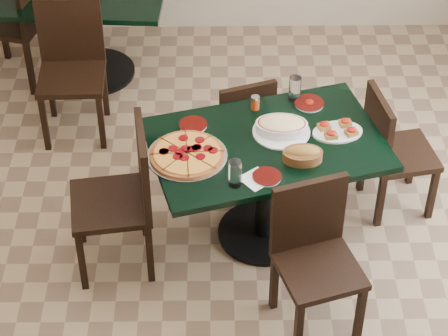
{
  "coord_description": "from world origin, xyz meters",
  "views": [
    {
      "loc": [
        0.04,
        -3.69,
        3.91
      ],
      "look_at": [
        0.08,
        0.0,
        0.76
      ],
      "focal_mm": 70.0,
      "sensor_mm": 36.0,
      "label": 1
    }
  ],
  "objects_px": {
    "main_table": "(266,166)",
    "bruschetta_platter": "(338,130)",
    "chair_near": "(314,249)",
    "chair_far": "(242,123)",
    "chair_left": "(125,192)",
    "back_table": "(87,15)",
    "bread_basket": "(303,154)",
    "lasagna_casserole": "(282,127)",
    "chair_right": "(390,147)",
    "back_chair_near": "(71,61)",
    "back_chair_left": "(21,14)",
    "pepperoni_pizza": "(187,155)"
  },
  "relations": [
    {
      "from": "main_table",
      "to": "bruschetta_platter",
      "type": "distance_m",
      "value": 0.47
    },
    {
      "from": "main_table",
      "to": "chair_near",
      "type": "height_order",
      "value": "chair_near"
    },
    {
      "from": "chair_far",
      "to": "chair_left",
      "type": "distance_m",
      "value": 1.05
    },
    {
      "from": "main_table",
      "to": "back_table",
      "type": "distance_m",
      "value": 2.21
    },
    {
      "from": "main_table",
      "to": "bread_basket",
      "type": "distance_m",
      "value": 0.34
    },
    {
      "from": "main_table",
      "to": "bread_basket",
      "type": "xyz_separation_m",
      "value": [
        0.19,
        -0.16,
        0.22
      ]
    },
    {
      "from": "lasagna_casserole",
      "to": "bread_basket",
      "type": "bearing_deg",
      "value": -63.84
    },
    {
      "from": "chair_far",
      "to": "back_table",
      "type": "bearing_deg",
      "value": -66.26
    },
    {
      "from": "main_table",
      "to": "chair_far",
      "type": "bearing_deg",
      "value": 85.99
    },
    {
      "from": "chair_right",
      "to": "chair_left",
      "type": "relative_size",
      "value": 0.89
    },
    {
      "from": "chair_left",
      "to": "bruschetta_platter",
      "type": "distance_m",
      "value": 1.29
    },
    {
      "from": "chair_far",
      "to": "chair_near",
      "type": "distance_m",
      "value": 1.26
    },
    {
      "from": "chair_near",
      "to": "bread_basket",
      "type": "xyz_separation_m",
      "value": [
        -0.04,
        0.47,
        0.28
      ]
    },
    {
      "from": "chair_left",
      "to": "chair_far",
      "type": "bearing_deg",
      "value": 129.7
    },
    {
      "from": "back_chair_near",
      "to": "bruschetta_platter",
      "type": "distance_m",
      "value": 2.04
    },
    {
      "from": "chair_near",
      "to": "back_chair_left",
      "type": "height_order",
      "value": "back_chair_left"
    },
    {
      "from": "bread_basket",
      "to": "bruschetta_platter",
      "type": "height_order",
      "value": "bread_basket"
    },
    {
      "from": "chair_near",
      "to": "back_chair_near",
      "type": "bearing_deg",
      "value": 112.43
    },
    {
      "from": "chair_right",
      "to": "bruschetta_platter",
      "type": "relative_size",
      "value": 2.62
    },
    {
      "from": "chair_right",
      "to": "back_chair_near",
      "type": "xyz_separation_m",
      "value": [
        -2.08,
        0.9,
        0.06
      ]
    },
    {
      "from": "back_chair_near",
      "to": "pepperoni_pizza",
      "type": "bearing_deg",
      "value": -58.95
    },
    {
      "from": "back_chair_left",
      "to": "chair_far",
      "type": "bearing_deg",
      "value": 68.75
    },
    {
      "from": "main_table",
      "to": "back_chair_left",
      "type": "xyz_separation_m",
      "value": [
        -1.73,
        1.77,
        -0.0
      ]
    },
    {
      "from": "back_chair_left",
      "to": "pepperoni_pizza",
      "type": "distance_m",
      "value": 2.3
    },
    {
      "from": "chair_left",
      "to": "back_chair_near",
      "type": "xyz_separation_m",
      "value": [
        -0.47,
        1.36,
        -0.0
      ]
    },
    {
      "from": "chair_far",
      "to": "chair_right",
      "type": "distance_m",
      "value": 0.97
    },
    {
      "from": "pepperoni_pizza",
      "to": "back_chair_near",
      "type": "bearing_deg",
      "value": 122.74
    },
    {
      "from": "pepperoni_pizza",
      "to": "lasagna_casserole",
      "type": "height_order",
      "value": "lasagna_casserole"
    },
    {
      "from": "back_chair_left",
      "to": "bread_basket",
      "type": "distance_m",
      "value": 2.74
    },
    {
      "from": "back_table",
      "to": "back_chair_near",
      "type": "distance_m",
      "value": 0.65
    },
    {
      "from": "main_table",
      "to": "chair_far",
      "type": "height_order",
      "value": "chair_far"
    },
    {
      "from": "back_table",
      "to": "chair_left",
      "type": "bearing_deg",
      "value": -73.75
    },
    {
      "from": "back_table",
      "to": "chair_left",
      "type": "relative_size",
      "value": 1.29
    },
    {
      "from": "lasagna_casserole",
      "to": "bruschetta_platter",
      "type": "distance_m",
      "value": 0.33
    },
    {
      "from": "bread_basket",
      "to": "chair_near",
      "type": "bearing_deg",
      "value": -85.33
    },
    {
      "from": "back_table",
      "to": "chair_right",
      "type": "xyz_separation_m",
      "value": [
        2.05,
        -1.55,
        -0.04
      ]
    },
    {
      "from": "chair_left",
      "to": "lasagna_casserole",
      "type": "bearing_deg",
      "value": 98.81
    },
    {
      "from": "pepperoni_pizza",
      "to": "bruschetta_platter",
      "type": "distance_m",
      "value": 0.9
    },
    {
      "from": "chair_left",
      "to": "lasagna_casserole",
      "type": "height_order",
      "value": "chair_left"
    },
    {
      "from": "main_table",
      "to": "pepperoni_pizza",
      "type": "height_order",
      "value": "pepperoni_pizza"
    },
    {
      "from": "bruschetta_platter",
      "to": "chair_left",
      "type": "bearing_deg",
      "value": -178.82
    },
    {
      "from": "main_table",
      "to": "chair_left",
      "type": "height_order",
      "value": "chair_left"
    },
    {
      "from": "chair_near",
      "to": "pepperoni_pizza",
      "type": "bearing_deg",
      "value": 126.25
    },
    {
      "from": "back_chair_near",
      "to": "back_chair_left",
      "type": "distance_m",
      "value": 0.75
    },
    {
      "from": "chair_left",
      "to": "pepperoni_pizza",
      "type": "height_order",
      "value": "chair_left"
    },
    {
      "from": "back_chair_near",
      "to": "back_chair_left",
      "type": "bearing_deg",
      "value": 124.65
    },
    {
      "from": "main_table",
      "to": "chair_right",
      "type": "relative_size",
      "value": 1.74
    },
    {
      "from": "chair_far",
      "to": "back_chair_near",
      "type": "relative_size",
      "value": 0.83
    },
    {
      "from": "chair_right",
      "to": "pepperoni_pizza",
      "type": "height_order",
      "value": "chair_right"
    },
    {
      "from": "main_table",
      "to": "back_chair_left",
      "type": "height_order",
      "value": "back_chair_left"
    }
  ]
}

